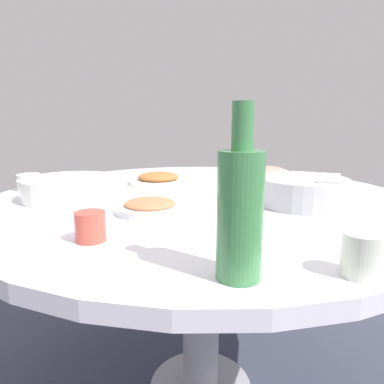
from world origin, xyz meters
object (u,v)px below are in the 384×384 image
at_px(soup_bowl, 70,189).
at_px(tea_cup_near, 90,226).
at_px(green_bottle, 240,211).
at_px(tea_cup_side, 29,182).
at_px(round_dining_table, 201,226).
at_px(tea_cup_far, 361,255).
at_px(dish_shrimp, 267,171).
at_px(dish_stirfry, 158,179).
at_px(rice_bowl, 302,190).
at_px(dish_tofu_braise, 150,206).

height_order(soup_bowl, tea_cup_near, soup_bowl).
relative_size(green_bottle, tea_cup_side, 3.48).
relative_size(round_dining_table, tea_cup_far, 19.08).
bearing_deg(tea_cup_far, soup_bowl, 111.46).
distance_m(dish_shrimp, tea_cup_near, 1.04).
distance_m(dish_stirfry, green_bottle, 0.85).
bearing_deg(soup_bowl, green_bottle, -78.91).
relative_size(green_bottle, tea_cup_far, 3.78).
height_order(rice_bowl, tea_cup_near, rice_bowl).
distance_m(rice_bowl, dish_shrimp, 0.56).
bearing_deg(tea_cup_side, rice_bowl, -41.59).
height_order(dish_shrimp, tea_cup_near, tea_cup_near).
bearing_deg(tea_cup_near, rice_bowl, 1.35).
xyz_separation_m(dish_shrimp, tea_cup_near, (-0.91, -0.50, 0.02)).
bearing_deg(tea_cup_far, tea_cup_side, 112.56).
relative_size(soup_bowl, dish_shrimp, 1.45).
bearing_deg(rice_bowl, tea_cup_near, -178.65).
bearing_deg(dish_tofu_braise, soup_bowl, 121.19).
height_order(dish_stirfry, green_bottle, green_bottle).
bearing_deg(tea_cup_near, tea_cup_far, -47.52).
bearing_deg(dish_shrimp, green_bottle, -133.48).
xyz_separation_m(soup_bowl, tea_cup_far, (0.32, -0.80, 0.00)).
bearing_deg(rice_bowl, green_bottle, -146.49).
relative_size(dish_tofu_braise, tea_cup_side, 2.40).
height_order(rice_bowl, dish_tofu_braise, rice_bowl).
distance_m(soup_bowl, tea_cup_far, 0.86).
xyz_separation_m(round_dining_table, rice_bowl, (0.20, -0.24, 0.15)).
bearing_deg(round_dining_table, dish_stirfry, 98.17).
xyz_separation_m(rice_bowl, dish_tofu_braise, (-0.43, 0.14, -0.03)).
bearing_deg(dish_tofu_braise, tea_cup_near, -141.77).
distance_m(green_bottle, tea_cup_near, 0.34).
bearing_deg(tea_cup_near, tea_cup_side, 96.79).
bearing_deg(dish_tofu_braise, green_bottle, -93.29).
bearing_deg(round_dining_table, tea_cup_far, -96.89).
xyz_separation_m(rice_bowl, tea_cup_near, (-0.62, -0.01, -0.01)).
relative_size(rice_bowl, tea_cup_near, 4.21).
relative_size(round_dining_table, green_bottle, 5.05).
bearing_deg(tea_cup_far, rice_bowl, 54.51).
bearing_deg(green_bottle, dish_shrimp, 46.52).
height_order(green_bottle, tea_cup_near, green_bottle).
xyz_separation_m(dish_stirfry, green_bottle, (-0.21, -0.82, 0.09)).
xyz_separation_m(dish_stirfry, tea_cup_far, (-0.04, -0.91, 0.02)).
bearing_deg(tea_cup_side, tea_cup_far, -67.44).
distance_m(rice_bowl, tea_cup_near, 0.62).
bearing_deg(tea_cup_far, dish_tofu_braise, 105.87).
bearing_deg(dish_stirfry, green_bottle, -104.64).
distance_m(round_dining_table, dish_tofu_braise, 0.28).
bearing_deg(round_dining_table, tea_cup_near, -148.39).
distance_m(dish_stirfry, tea_cup_near, 0.66).
bearing_deg(tea_cup_side, dish_tofu_braise, -60.77).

